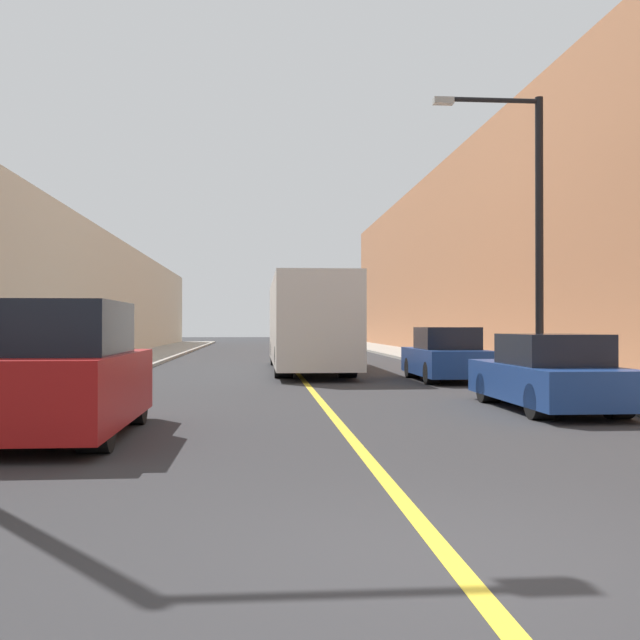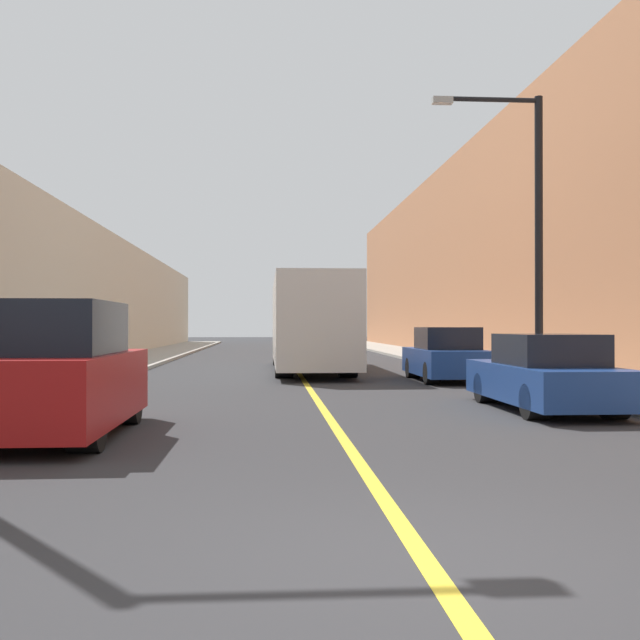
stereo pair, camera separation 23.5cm
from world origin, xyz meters
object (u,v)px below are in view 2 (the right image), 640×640
bus (309,322)px  street_lamp_right (529,218)px  car_right_mid (446,357)px  parked_suv_left (56,375)px  car_right_near (545,376)px

bus → street_lamp_right: 10.20m
bus → car_right_mid: bearing=-55.2°
parked_suv_left → car_right_mid: bearing=51.8°
car_right_mid → parked_suv_left: bearing=-128.2°
car_right_mid → bus: bearing=124.8°
bus → parked_suv_left: (-4.52, -15.70, -0.82)m
car_right_mid → street_lamp_right: street_lamp_right is taller
car_right_mid → street_lamp_right: bearing=-68.1°
bus → street_lamp_right: (4.98, -8.53, 2.55)m
car_right_near → car_right_mid: (-0.08, 7.56, 0.04)m
parked_suv_left → car_right_mid: parked_suv_left is taller
parked_suv_left → bus: bearing=73.9°
car_right_near → car_right_mid: car_right_mid is taller
bus → parked_suv_left: 16.36m
bus → car_right_near: (3.75, -12.85, -1.06)m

